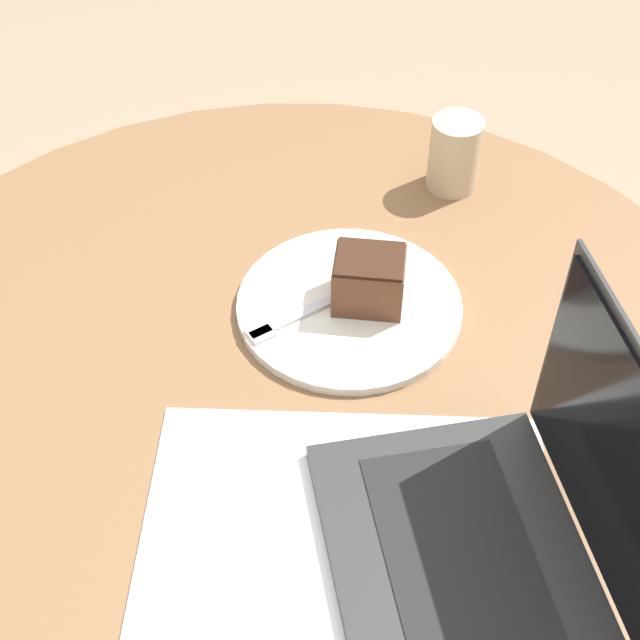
{
  "coord_description": "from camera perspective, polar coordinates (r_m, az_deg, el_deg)",
  "views": [
    {
      "loc": [
        -0.02,
        -0.63,
        1.51
      ],
      "look_at": [
        0.04,
        0.05,
        0.8
      ],
      "focal_mm": 50.0,
      "sensor_mm": 36.0,
      "label": 1
    }
  ],
  "objects": [
    {
      "name": "dining_table",
      "position": [
        1.1,
        -1.82,
        -9.11
      ],
      "size": [
        1.11,
        1.11,
        0.76
      ],
      "color": "brown",
      "rests_on": "ground_plane"
    },
    {
      "name": "paper_document",
      "position": [
        0.87,
        1.87,
        -13.55
      ],
      "size": [
        0.43,
        0.34,
        0.0
      ],
      "rotation": [
        0.0,
        0.0,
        -0.13
      ],
      "color": "white",
      "rests_on": "dining_table"
    },
    {
      "name": "plate",
      "position": [
        1.05,
        1.88,
        0.92
      ],
      "size": [
        0.27,
        0.27,
        0.01
      ],
      "color": "silver",
      "rests_on": "dining_table"
    },
    {
      "name": "cake_slice",
      "position": [
        1.03,
        3.15,
        2.61
      ],
      "size": [
        0.09,
        0.08,
        0.07
      ],
      "rotation": [
        0.0,
        0.0,
        2.93
      ],
      "color": "brown",
      "rests_on": "plate"
    },
    {
      "name": "fork",
      "position": [
        1.03,
        -1.29,
        0.35
      ],
      "size": [
        0.16,
        0.1,
        0.0
      ],
      "rotation": [
        0.0,
        0.0,
        3.63
      ],
      "color": "silver",
      "rests_on": "plate"
    },
    {
      "name": "coffee_glass",
      "position": [
        1.22,
        8.61,
        10.46
      ],
      "size": [
        0.07,
        0.07,
        0.1
      ],
      "color": "#C6AD89",
      "rests_on": "dining_table"
    },
    {
      "name": "laptop",
      "position": [
        0.83,
        11.62,
        -13.67
      ],
      "size": [
        0.27,
        0.33,
        0.26
      ],
      "rotation": [
        0.0,
        0.0,
        7.95
      ],
      "color": "#2D2D2D",
      "rests_on": "dining_table"
    }
  ]
}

